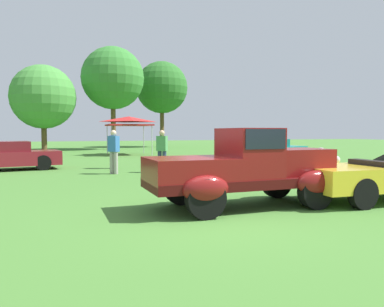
{
  "coord_description": "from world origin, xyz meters",
  "views": [
    {
      "loc": [
        -2.99,
        -6.44,
        1.62
      ],
      "look_at": [
        0.28,
        2.7,
        1.04
      ],
      "focal_mm": 34.02,
      "sensor_mm": 36.0,
      "label": 1
    }
  ],
  "objects_px": {
    "spectator_by_row": "(162,150)",
    "show_car_teal": "(271,150)",
    "canopy_tent_left_field": "(129,121)",
    "spectator_near_truck": "(113,148)",
    "feature_pickup_truck": "(245,167)",
    "spectator_far_side": "(114,150)",
    "show_car_burgundy": "(11,156)"
  },
  "relations": [
    {
      "from": "spectator_by_row",
      "to": "show_car_teal",
      "type": "bearing_deg",
      "value": 27.39
    },
    {
      "from": "canopy_tent_left_field",
      "to": "spectator_near_truck",
      "type": "bearing_deg",
      "value": -103.87
    },
    {
      "from": "feature_pickup_truck",
      "to": "spectator_far_side",
      "type": "xyz_separation_m",
      "value": [
        -1.83,
        7.22,
        0.05
      ]
    },
    {
      "from": "feature_pickup_truck",
      "to": "spectator_by_row",
      "type": "distance_m",
      "value": 7.09
    },
    {
      "from": "feature_pickup_truck",
      "to": "show_car_teal",
      "type": "relative_size",
      "value": 0.98
    },
    {
      "from": "feature_pickup_truck",
      "to": "canopy_tent_left_field",
      "type": "relative_size",
      "value": 1.43
    },
    {
      "from": "spectator_by_row",
      "to": "canopy_tent_left_field",
      "type": "distance_m",
      "value": 11.8
    },
    {
      "from": "spectator_near_truck",
      "to": "spectator_by_row",
      "type": "relative_size",
      "value": 1.0
    },
    {
      "from": "spectator_near_truck",
      "to": "spectator_by_row",
      "type": "xyz_separation_m",
      "value": [
        1.62,
        -2.26,
        0.0
      ]
    },
    {
      "from": "feature_pickup_truck",
      "to": "spectator_far_side",
      "type": "relative_size",
      "value": 2.53
    },
    {
      "from": "spectator_far_side",
      "to": "canopy_tent_left_field",
      "type": "xyz_separation_m",
      "value": [
        2.6,
        11.55,
        1.51
      ]
    },
    {
      "from": "show_car_burgundy",
      "to": "show_car_teal",
      "type": "distance_m",
      "value": 13.25
    },
    {
      "from": "show_car_teal",
      "to": "spectator_near_truck",
      "type": "height_order",
      "value": "spectator_near_truck"
    },
    {
      "from": "show_car_teal",
      "to": "canopy_tent_left_field",
      "type": "bearing_deg",
      "value": 130.55
    },
    {
      "from": "show_car_burgundy",
      "to": "spectator_far_side",
      "type": "xyz_separation_m",
      "value": [
        3.92,
        -2.88,
        0.32
      ]
    },
    {
      "from": "canopy_tent_left_field",
      "to": "show_car_burgundy",
      "type": "bearing_deg",
      "value": -126.89
    },
    {
      "from": "spectator_near_truck",
      "to": "canopy_tent_left_field",
      "type": "bearing_deg",
      "value": 76.13
    },
    {
      "from": "feature_pickup_truck",
      "to": "canopy_tent_left_field",
      "type": "distance_m",
      "value": 18.85
    },
    {
      "from": "show_car_teal",
      "to": "canopy_tent_left_field",
      "type": "distance_m",
      "value": 10.48
    },
    {
      "from": "show_car_burgundy",
      "to": "canopy_tent_left_field",
      "type": "distance_m",
      "value": 11.0
    },
    {
      "from": "feature_pickup_truck",
      "to": "spectator_near_truck",
      "type": "distance_m",
      "value": 9.48
    },
    {
      "from": "show_car_burgundy",
      "to": "spectator_far_side",
      "type": "relative_size",
      "value": 2.4
    },
    {
      "from": "feature_pickup_truck",
      "to": "show_car_burgundy",
      "type": "height_order",
      "value": "feature_pickup_truck"
    },
    {
      "from": "canopy_tent_left_field",
      "to": "feature_pickup_truck",
      "type": "bearing_deg",
      "value": -92.32
    },
    {
      "from": "spectator_by_row",
      "to": "canopy_tent_left_field",
      "type": "xyz_separation_m",
      "value": [
        0.71,
        11.68,
        1.51
      ]
    },
    {
      "from": "spectator_near_truck",
      "to": "canopy_tent_left_field",
      "type": "height_order",
      "value": "canopy_tent_left_field"
    },
    {
      "from": "feature_pickup_truck",
      "to": "show_car_teal",
      "type": "bearing_deg",
      "value": 55.66
    },
    {
      "from": "feature_pickup_truck",
      "to": "spectator_far_side",
      "type": "height_order",
      "value": "feature_pickup_truck"
    },
    {
      "from": "spectator_far_side",
      "to": "canopy_tent_left_field",
      "type": "relative_size",
      "value": 0.56
    },
    {
      "from": "spectator_near_truck",
      "to": "spectator_far_side",
      "type": "xyz_separation_m",
      "value": [
        -0.27,
        -2.13,
        0.0
      ]
    },
    {
      "from": "spectator_far_side",
      "to": "spectator_near_truck",
      "type": "bearing_deg",
      "value": 82.79
    },
    {
      "from": "spectator_by_row",
      "to": "spectator_far_side",
      "type": "height_order",
      "value": "same"
    }
  ]
}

